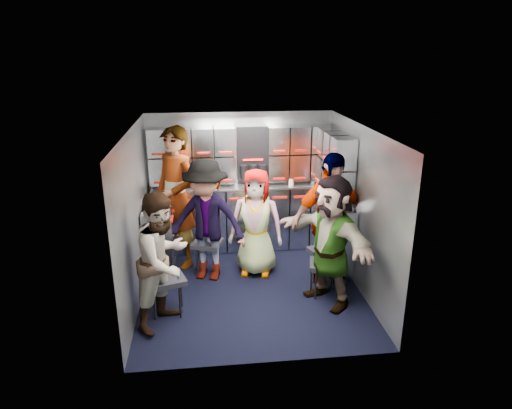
{
  "coord_description": "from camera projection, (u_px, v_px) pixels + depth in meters",
  "views": [
    {
      "loc": [
        -0.54,
        -5.28,
        3.0
      ],
      "look_at": [
        0.11,
        0.35,
        1.04
      ],
      "focal_mm": 32.0,
      "sensor_mm": 36.0,
      "label": 1
    }
  ],
  "objects": [
    {
      "name": "wall_left",
      "position": [
        135.0,
        218.0,
        5.5
      ],
      "size": [
        0.04,
        3.0,
        2.1
      ],
      "primitive_type": "cube",
      "color": "gray",
      "rests_on": "ground"
    },
    {
      "name": "jump_seat_near_left",
      "position": [
        167.0,
        281.0,
        5.31
      ],
      "size": [
        0.5,
        0.48,
        0.48
      ],
      "rotation": [
        0.0,
        0.0,
        0.3
      ],
      "color": "black",
      "rests_on": "ground"
    },
    {
      "name": "cup_left",
      "position": [
        203.0,
        185.0,
        6.74
      ],
      "size": [
        0.08,
        0.08,
        0.09
      ],
      "primitive_type": "cylinder",
      "color": "tan",
      "rests_on": "counter"
    },
    {
      "name": "locker_bank_back",
      "position": [
        241.0,
        155.0,
        6.78
      ],
      "size": [
        2.68,
        0.28,
        0.82
      ],
      "primitive_type": "cube",
      "color": "#A5ABB6",
      "rests_on": "wall_back"
    },
    {
      "name": "locker_bank_right",
      "position": [
        335.0,
        163.0,
        6.3
      ],
      "size": [
        0.28,
        1.0,
        0.82
      ],
      "primitive_type": "cube",
      "color": "#A5ABB6",
      "rests_on": "wall_right"
    },
    {
      "name": "bottle_right",
      "position": [
        313.0,
        175.0,
        6.9
      ],
      "size": [
        0.06,
        0.06,
        0.27
      ],
      "primitive_type": "cylinder",
      "color": "white",
      "rests_on": "counter"
    },
    {
      "name": "attendant_arc_a",
      "position": [
        163.0,
        260.0,
        5.02
      ],
      "size": [
        0.92,
        0.96,
        1.56
      ],
      "primitive_type": "imported",
      "rotation": [
        0.0,
        0.0,
        0.97
      ],
      "color": "black",
      "rests_on": "ground"
    },
    {
      "name": "right_cabinet",
      "position": [
        333.0,
        232.0,
        6.53
      ],
      "size": [
        0.28,
        1.2,
        1.0
      ],
      "primitive_type": "cube",
      "color": "#A5ABB6",
      "rests_on": "ground"
    },
    {
      "name": "cup_right",
      "position": [
        291.0,
        182.0,
        6.88
      ],
      "size": [
        0.07,
        0.07,
        0.1
      ],
      "primitive_type": "cylinder",
      "color": "tan",
      "rests_on": "counter"
    },
    {
      "name": "cart_bank_back",
      "position": [
        242.0,
        219.0,
        7.05
      ],
      "size": [
        2.68,
        0.38,
        0.99
      ],
      "primitive_type": "cube",
      "color": "#A5ABB6",
      "rests_on": "ground"
    },
    {
      "name": "bottle_mid",
      "position": [
        214.0,
        180.0,
        6.75
      ],
      "size": [
        0.06,
        0.06,
        0.22
      ],
      "primitive_type": "cylinder",
      "color": "white",
      "rests_on": "counter"
    },
    {
      "name": "jump_seat_center",
      "position": [
        255.0,
        242.0,
        6.49
      ],
      "size": [
        0.4,
        0.38,
        0.43
      ],
      "rotation": [
        0.0,
        0.0,
        0.1
      ],
      "color": "black",
      "rests_on": "ground"
    },
    {
      "name": "floor",
      "position": [
        251.0,
        288.0,
        6.0
      ],
      "size": [
        3.0,
        3.0,
        0.0
      ],
      "primitive_type": "plane",
      "color": "black",
      "rests_on": "ground"
    },
    {
      "name": "coffee_niche",
      "position": [
        253.0,
        155.0,
        6.86
      ],
      "size": [
        0.46,
        0.16,
        0.84
      ],
      "primitive_type": null,
      "color": "black",
      "rests_on": "wall_back"
    },
    {
      "name": "jump_seat_mid_left",
      "position": [
        207.0,
        245.0,
        6.33
      ],
      "size": [
        0.48,
        0.47,
        0.46
      ],
      "rotation": [
        0.0,
        0.0,
        -0.33
      ],
      "color": "black",
      "rests_on": "ground"
    },
    {
      "name": "attendant_standing",
      "position": [
        176.0,
        198.0,
        6.38
      ],
      "size": [
        0.86,
        0.86,
        2.01
      ],
      "primitive_type": "imported",
      "rotation": [
        0.0,
        0.0,
        -0.77
      ],
      "color": "black",
      "rests_on": "ground"
    },
    {
      "name": "wall_back",
      "position": [
        241.0,
        180.0,
        7.06
      ],
      "size": [
        2.8,
        0.04,
        2.1
      ],
      "primitive_type": "cube",
      "color": "gray",
      "rests_on": "ground"
    },
    {
      "name": "red_latch_strip",
      "position": [
        243.0,
        199.0,
        6.73
      ],
      "size": [
        2.6,
        0.02,
        0.03
      ],
      "primitive_type": "cube",
      "color": "#9D0F07",
      "rests_on": "cart_bank_back"
    },
    {
      "name": "bottle_left",
      "position": [
        176.0,
        180.0,
        6.68
      ],
      "size": [
        0.07,
        0.07,
        0.28
      ],
      "primitive_type": "cylinder",
      "color": "white",
      "rests_on": "counter"
    },
    {
      "name": "attendant_arc_c",
      "position": [
        256.0,
        222.0,
        6.2
      ],
      "size": [
        0.82,
        0.63,
        1.49
      ],
      "primitive_type": "imported",
      "rotation": [
        0.0,
        0.0,
        -0.24
      ],
      "color": "black",
      "rests_on": "ground"
    },
    {
      "name": "cart_bank_left",
      "position": [
        160.0,
        241.0,
        6.23
      ],
      "size": [
        0.38,
        0.76,
        0.99
      ],
      "primitive_type": "cube",
      "color": "#A5ABB6",
      "rests_on": "ground"
    },
    {
      "name": "attendant_arc_d",
      "position": [
        329.0,
        221.0,
        5.84
      ],
      "size": [
        1.13,
        0.7,
        1.79
      ],
      "primitive_type": "imported",
      "rotation": [
        0.0,
        0.0,
        0.27
      ],
      "color": "black",
      "rests_on": "ground"
    },
    {
      "name": "ceiling",
      "position": [
        250.0,
        129.0,
        5.31
      ],
      "size": [
        2.8,
        3.0,
        0.02
      ],
      "primitive_type": "cube",
      "color": "silver",
      "rests_on": "wall_back"
    },
    {
      "name": "attendant_arc_e",
      "position": [
        330.0,
        241.0,
        5.43
      ],
      "size": [
        1.16,
        1.55,
        1.63
      ],
      "primitive_type": "imported",
      "rotation": [
        0.0,
        0.0,
        -1.06
      ],
      "color": "black",
      "rests_on": "ground"
    },
    {
      "name": "jump_seat_near_right",
      "position": [
        325.0,
        266.0,
        5.74
      ],
      "size": [
        0.44,
        0.43,
        0.44
      ],
      "rotation": [
        0.0,
        0.0,
        -0.23
      ],
      "color": "black",
      "rests_on": "ground"
    },
    {
      "name": "jump_seat_mid_right",
      "position": [
        323.0,
        252.0,
        6.18
      ],
      "size": [
        0.44,
        0.43,
        0.42
      ],
      "rotation": [
        0.0,
        0.0,
        0.33
      ],
      "color": "black",
      "rests_on": "ground"
    },
    {
      "name": "counter",
      "position": [
        242.0,
        186.0,
        6.88
      ],
      "size": [
        2.68,
        0.42,
        0.03
      ],
      "primitive_type": "cube",
      "color": "#B0B2B7",
      "rests_on": "cart_bank_back"
    },
    {
      "name": "wall_right",
      "position": [
        360.0,
        209.0,
        5.81
      ],
      "size": [
        0.04,
        3.0,
        2.1
      ],
      "primitive_type": "cube",
      "color": "gray",
      "rests_on": "ground"
    },
    {
      "name": "attendant_arc_b",
      "position": [
        206.0,
        221.0,
        6.02
      ],
      "size": [
        1.21,
        0.93,
        1.66
      ],
      "primitive_type": "imported",
      "rotation": [
        0.0,
        0.0,
        -0.33
      ],
      "color": "black",
      "rests_on": "ground"
    }
  ]
}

